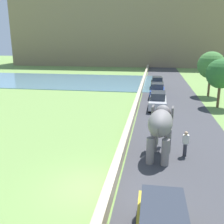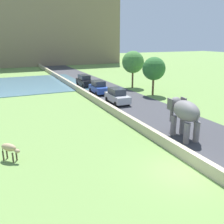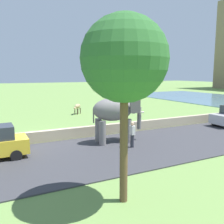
{
  "view_description": "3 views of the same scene",
  "coord_description": "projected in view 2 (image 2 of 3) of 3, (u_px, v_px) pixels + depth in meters",
  "views": [
    {
      "loc": [
        2.95,
        -10.64,
        6.77
      ],
      "look_at": [
        -0.07,
        7.82,
        1.65
      ],
      "focal_mm": 41.34,
      "sensor_mm": 36.0,
      "label": 1
    },
    {
      "loc": [
        -8.81,
        -9.64,
        7.37
      ],
      "look_at": [
        -0.44,
        8.56,
        1.32
      ],
      "focal_mm": 38.98,
      "sensor_mm": 36.0,
      "label": 2
    },
    {
      "loc": [
        17.51,
        -3.47,
        4.51
      ],
      "look_at": [
        0.26,
        5.3,
        1.52
      ],
      "focal_mm": 39.82,
      "sensor_mm": 36.0,
      "label": 3
    }
  ],
  "objects": [
    {
      "name": "car_silver",
      "position": [
        117.0,
        96.0,
        28.65
      ],
      "size": [
        1.87,
        4.04,
        1.8
      ],
      "color": "#B7B7BC",
      "rests_on": "ground"
    },
    {
      "name": "road_surface",
      "position": [
        113.0,
        94.0,
        33.43
      ],
      "size": [
        7.0,
        120.0,
        0.06
      ],
      "primitive_type": "cube",
      "color": "#38383D",
      "rests_on": "ground"
    },
    {
      "name": "car_black",
      "position": [
        85.0,
        81.0,
        39.15
      ],
      "size": [
        1.86,
        4.03,
        1.8
      ],
      "color": "black",
      "rests_on": "ground"
    },
    {
      "name": "car_blue",
      "position": [
        99.0,
        87.0,
        33.79
      ],
      "size": [
        1.9,
        4.05,
        1.8
      ],
      "color": "#2D4CA8",
      "rests_on": "ground"
    },
    {
      "name": "tree_mid",
      "position": [
        133.0,
        62.0,
        37.19
      ],
      "size": [
        3.35,
        3.35,
        5.63
      ],
      "color": "brown",
      "rests_on": "ground"
    },
    {
      "name": "barrier_wall",
      "position": [
        92.0,
        98.0,
        30.06
      ],
      "size": [
        0.4,
        110.0,
        0.78
      ],
      "primitive_type": "cube",
      "color": "tan",
      "rests_on": "ground"
    },
    {
      "name": "tree_far",
      "position": [
        154.0,
        69.0,
        32.12
      ],
      "size": [
        3.06,
        3.06,
        5.11
      ],
      "color": "brown",
      "rests_on": "ground"
    },
    {
      "name": "hill_distant",
      "position": [
        3.0,
        19.0,
        72.49
      ],
      "size": [
        64.0,
        28.0,
        25.93
      ],
      "primitive_type": "cube",
      "color": "#897556",
      "rests_on": "ground"
    },
    {
      "name": "ground_plane",
      "position": [
        181.0,
        172.0,
        14.04
      ],
      "size": [
        220.0,
        220.0,
        0.0
      ],
      "primitive_type": "plane",
      "color": "#6B8E47"
    },
    {
      "name": "person_beside_elephant",
      "position": [
        195.0,
        123.0,
        19.51
      ],
      "size": [
        0.36,
        0.22,
        1.63
      ],
      "color": "#33333D",
      "rests_on": "ground"
    },
    {
      "name": "cow_tan",
      "position": [
        10.0,
        148.0,
        15.1
      ],
      "size": [
        1.21,
        1.23,
        1.15
      ],
      "color": "tan",
      "rests_on": "ground"
    },
    {
      "name": "elephant",
      "position": [
        184.0,
        113.0,
        18.31
      ],
      "size": [
        1.69,
        3.54,
        2.99
      ],
      "color": "slate",
      "rests_on": "ground"
    }
  ]
}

